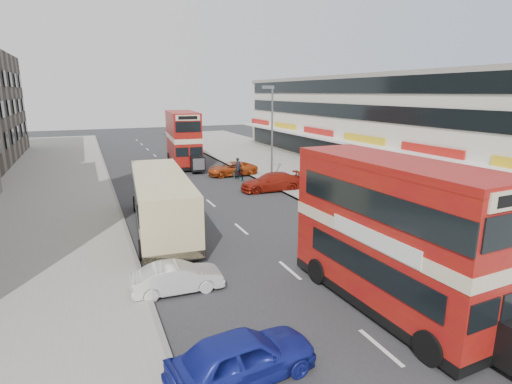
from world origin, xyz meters
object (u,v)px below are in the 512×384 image
coach (161,200)px  car_left_front (177,278)px  bus_second (183,138)px  pedestrian_near (311,179)px  car_right_b (232,169)px  car_right_a (271,182)px  car_left_near (243,356)px  cyclist (238,173)px  bus_main (393,235)px  street_lamp (271,127)px

coach → car_left_front: size_ratio=3.17×
bus_second → pedestrian_near: 17.22m
car_right_b → car_right_a: bearing=9.6°
bus_second → car_left_near: bearing=85.1°
car_left_front → cyclist: bearing=-24.5°
bus_main → pedestrian_near: bearing=-113.6°
pedestrian_near → car_right_b: bearing=-89.6°
car_right_a → coach: bearing=-52.9°
cyclist → car_right_a: bearing=-83.3°
bus_main → cyclist: size_ratio=4.78×
coach → pedestrian_near: bearing=22.9°
coach → cyclist: 13.92m
car_right_b → cyclist: size_ratio=2.32×
car_right_a → bus_main: bearing=-6.2°
bus_main → cyclist: bearing=-99.3°
car_right_a → car_left_front: bearing=-31.9°
bus_main → pedestrian_near: 16.99m
cyclist → car_left_front: bearing=-121.6°
coach → cyclist: coach is taller
street_lamp → car_left_near: street_lamp is taller
street_lamp → car_left_front: size_ratio=2.29×
bus_main → car_right_a: bus_main is taller
coach → street_lamp: bearing=42.5°
street_lamp → car_right_a: (-1.01, -2.28, -4.07)m
car_left_near → car_right_a: bearing=-34.0°
bus_main → coach: bearing=-65.8°
car_right_a → cyclist: size_ratio=2.47×
car_left_near → car_right_a: size_ratio=0.84×
street_lamp → cyclist: size_ratio=4.08×
cyclist → coach: bearing=-133.2°
street_lamp → car_left_near: (-10.92, -21.66, -4.08)m
coach → car_right_b: 15.58m
bus_second → coach: size_ratio=0.90×
car_left_front → pedestrian_near: size_ratio=1.82×
bus_second → cyclist: bearing=112.5°
bus_second → coach: bearing=79.1°
cyclist → car_right_b: bearing=81.5°
street_lamp → car_left_near: bearing=-116.7°
street_lamp → car_left_front: bearing=-125.6°
pedestrian_near → bus_main: bearing=49.4°
bus_second → car_left_near: (-6.17, -33.38, -2.17)m
bus_main → car_left_near: (-6.27, -1.59, -2.04)m
bus_main → pedestrian_near: size_ratio=4.89×
pedestrian_near → cyclist: size_ratio=0.98×
car_right_b → bus_second: bearing=-155.2°
car_left_near → car_left_front: (-0.55, 5.66, -0.13)m
bus_second → car_right_b: bearing=117.7°
bus_second → car_right_b: (2.90, -7.12, -2.23)m
street_lamp → cyclist: (-1.99, 2.62, -4.13)m
car_left_near → car_right_b: size_ratio=0.90×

